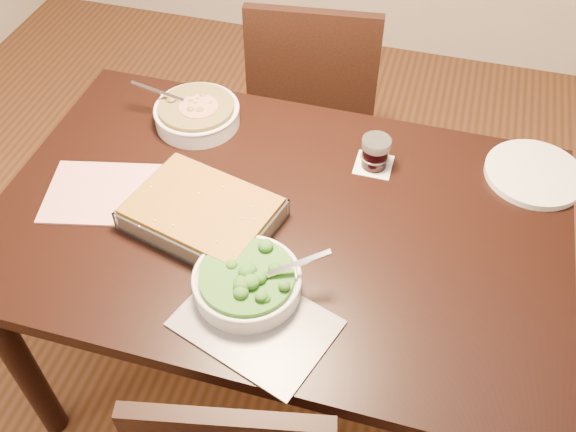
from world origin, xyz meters
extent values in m
plane|color=#482B14|center=(0.00, 0.00, 0.00)|extent=(4.00, 4.00, 0.00)
cube|color=black|center=(0.00, 0.00, 0.73)|extent=(1.40, 0.90, 0.04)
cube|color=black|center=(0.00, 0.00, 0.66)|extent=(1.26, 0.76, 0.08)
cylinder|color=black|center=(-0.62, -0.37, 0.35)|extent=(0.07, 0.07, 0.71)
cylinder|color=black|center=(-0.62, 0.37, 0.35)|extent=(0.07, 0.07, 0.71)
cylinder|color=black|center=(0.62, 0.37, 0.35)|extent=(0.07, 0.07, 0.71)
cube|color=#BF3649|center=(-0.44, -0.04, 0.75)|extent=(0.34, 0.28, 0.01)
cube|color=#25252C|center=(0.04, -0.31, 0.75)|extent=(0.37, 0.32, 0.01)
cube|color=white|center=(0.19, 0.25, 0.75)|extent=(0.10, 0.10, 0.00)
cylinder|color=white|center=(-0.32, 0.29, 0.77)|extent=(0.24, 0.24, 0.05)
torus|color=white|center=(-0.32, 0.29, 0.80)|extent=(0.24, 0.24, 0.01)
cylinder|color=#39270F|center=(-0.32, 0.29, 0.80)|extent=(0.21, 0.21, 0.02)
cube|color=silver|center=(-0.39, 0.28, 0.82)|extent=(0.15, 0.02, 0.05)
cylinder|color=maroon|center=(-0.31, 0.28, 0.81)|extent=(0.11, 0.11, 0.00)
cylinder|color=white|center=(0.00, -0.23, 0.77)|extent=(0.24, 0.24, 0.05)
torus|color=white|center=(0.00, -0.23, 0.80)|extent=(0.24, 0.24, 0.01)
cylinder|color=#124710|center=(0.00, -0.23, 0.80)|extent=(0.21, 0.21, 0.02)
cube|color=silver|center=(0.06, -0.20, 0.82)|extent=(0.14, 0.09, 0.05)
cube|color=silver|center=(-0.17, -0.07, 0.75)|extent=(0.39, 0.33, 0.01)
cube|color=#572D0C|center=(-0.17, -0.07, 0.78)|extent=(0.37, 0.31, 0.05)
cube|color=silver|center=(-0.14, 0.05, 0.78)|extent=(0.33, 0.09, 0.05)
cube|color=silver|center=(-0.20, -0.18, 0.78)|extent=(0.33, 0.09, 0.05)
cube|color=silver|center=(-0.01, -0.11, 0.78)|extent=(0.07, 0.24, 0.05)
cube|color=silver|center=(-0.33, -0.02, 0.78)|extent=(0.07, 0.24, 0.05)
cylinder|color=black|center=(0.19, 0.25, 0.78)|extent=(0.07, 0.07, 0.06)
cylinder|color=silver|center=(0.19, 0.25, 0.83)|extent=(0.08, 0.08, 0.02)
cylinder|color=silver|center=(0.60, 0.32, 0.76)|extent=(0.25, 0.25, 0.02)
cube|color=black|center=(-0.11, 0.88, 0.44)|extent=(0.48, 0.48, 0.04)
cylinder|color=black|center=(0.05, 1.08, 0.21)|extent=(0.04, 0.04, 0.42)
cylinder|color=black|center=(0.09, 0.72, 0.21)|extent=(0.04, 0.04, 0.42)
cylinder|color=black|center=(-0.32, 1.04, 0.21)|extent=(0.04, 0.04, 0.42)
cylinder|color=black|center=(-0.28, 0.67, 0.21)|extent=(0.04, 0.04, 0.42)
cube|color=black|center=(-0.09, 0.68, 0.69)|extent=(0.43, 0.09, 0.46)
camera|label=1|loc=(0.31, -1.02, 1.91)|focal=40.00mm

